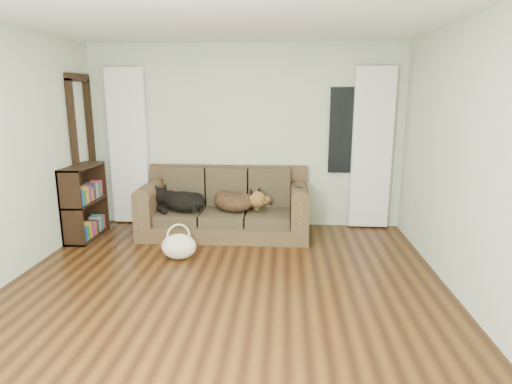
# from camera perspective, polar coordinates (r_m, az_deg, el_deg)

# --- Properties ---
(floor) EXTENTS (5.00, 5.00, 0.00)m
(floor) POSITION_cam_1_polar(r_m,az_deg,el_deg) (4.17, -4.74, -14.30)
(floor) COLOR black
(floor) RESTS_ON ground
(ceiling) EXTENTS (5.00, 5.00, 0.00)m
(ceiling) POSITION_cam_1_polar(r_m,az_deg,el_deg) (3.77, -5.54, 23.48)
(ceiling) COLOR white
(ceiling) RESTS_ON ground
(wall_back) EXTENTS (4.50, 0.04, 2.60)m
(wall_back) POSITION_cam_1_polar(r_m,az_deg,el_deg) (6.22, -1.50, 7.35)
(wall_back) COLOR beige
(wall_back) RESTS_ON ground
(wall_right) EXTENTS (0.04, 5.00, 2.60)m
(wall_right) POSITION_cam_1_polar(r_m,az_deg,el_deg) (4.07, 28.06, 2.84)
(wall_right) COLOR beige
(wall_right) RESTS_ON ground
(curtain_left) EXTENTS (0.55, 0.08, 2.25)m
(curtain_left) POSITION_cam_1_polar(r_m,az_deg,el_deg) (6.54, -16.63, 5.77)
(curtain_left) COLOR white
(curtain_left) RESTS_ON ground
(curtain_right) EXTENTS (0.55, 0.08, 2.25)m
(curtain_right) POSITION_cam_1_polar(r_m,az_deg,el_deg) (6.25, 15.19, 5.55)
(curtain_right) COLOR white
(curtain_right) RESTS_ON ground
(window_pane) EXTENTS (0.50, 0.03, 1.20)m
(window_pane) POSITION_cam_1_polar(r_m,az_deg,el_deg) (6.21, 12.04, 8.00)
(window_pane) COLOR black
(window_pane) RESTS_ON wall_back
(door_casing) EXTENTS (0.07, 0.60, 2.10)m
(door_casing) POSITION_cam_1_polar(r_m,az_deg,el_deg) (6.41, -21.92, 4.34)
(door_casing) COLOR black
(door_casing) RESTS_ON ground
(sofa) EXTENTS (2.27, 0.98, 0.93)m
(sofa) POSITION_cam_1_polar(r_m,az_deg,el_deg) (5.88, -4.21, -1.43)
(sofa) COLOR #4E3B26
(sofa) RESTS_ON floor
(dog_black_lab) EXTENTS (0.78, 0.70, 0.27)m
(dog_black_lab) POSITION_cam_1_polar(r_m,az_deg,el_deg) (5.90, -9.96, -1.23)
(dog_black_lab) COLOR black
(dog_black_lab) RESTS_ON sofa
(dog_shepherd) EXTENTS (0.77, 0.72, 0.28)m
(dog_shepherd) POSITION_cam_1_polar(r_m,az_deg,el_deg) (5.81, -2.70, -1.18)
(dog_shepherd) COLOR black
(dog_shepherd) RESTS_ON sofa
(tv_remote) EXTENTS (0.12, 0.18, 0.02)m
(tv_remote) POSITION_cam_1_polar(r_m,az_deg,el_deg) (5.59, 5.65, 0.73)
(tv_remote) COLOR black
(tv_remote) RESTS_ON sofa
(tote_bag) EXTENTS (0.47, 0.39, 0.30)m
(tote_bag) POSITION_cam_1_polar(r_m,az_deg,el_deg) (5.16, -10.25, -7.06)
(tote_bag) COLOR beige
(tote_bag) RESTS_ON floor
(bookshelf) EXTENTS (0.35, 0.81, 0.99)m
(bookshelf) POSITION_cam_1_polar(r_m,az_deg,el_deg) (6.17, -21.88, -1.17)
(bookshelf) COLOR black
(bookshelf) RESTS_ON floor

